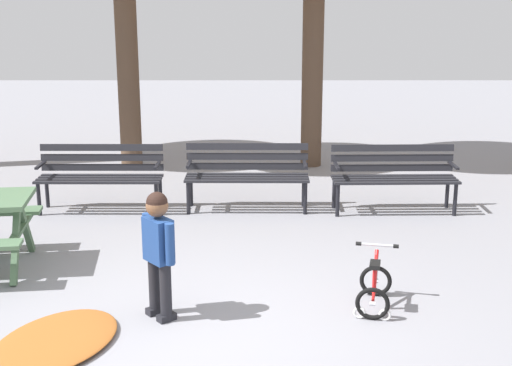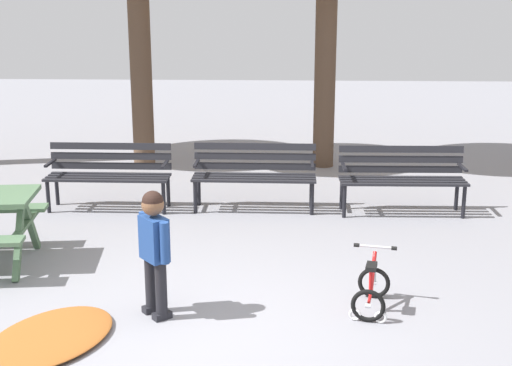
{
  "view_description": "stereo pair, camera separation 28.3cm",
  "coord_description": "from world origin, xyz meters",
  "px_view_note": "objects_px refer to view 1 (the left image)",
  "views": [
    {
      "loc": [
        0.54,
        -5.34,
        2.75
      ],
      "look_at": [
        0.53,
        1.79,
        0.85
      ],
      "focal_mm": 50.03,
      "sensor_mm": 36.0,
      "label": 1
    },
    {
      "loc": [
        0.83,
        -5.34,
        2.75
      ],
      "look_at": [
        0.53,
        1.79,
        0.85
      ],
      "focal_mm": 50.03,
      "sensor_mm": 36.0,
      "label": 2
    }
  ],
  "objects_px": {
    "child_standing": "(160,244)",
    "park_bench_left": "(249,171)",
    "park_bench_right": "(395,172)",
    "kids_bicycle": "(376,287)",
    "park_bench_far_left": "(102,172)"
  },
  "relations": [
    {
      "from": "child_standing",
      "to": "park_bench_left",
      "type": "bearing_deg",
      "value": 77.63
    },
    {
      "from": "park_bench_right",
      "to": "kids_bicycle",
      "type": "distance_m",
      "value": 3.09
    },
    {
      "from": "park_bench_left",
      "to": "kids_bicycle",
      "type": "height_order",
      "value": "park_bench_left"
    },
    {
      "from": "park_bench_right",
      "to": "kids_bicycle",
      "type": "relative_size",
      "value": 2.63
    },
    {
      "from": "park_bench_far_left",
      "to": "park_bench_right",
      "type": "xyz_separation_m",
      "value": [
        3.8,
        -0.03,
        0.0
      ]
    },
    {
      "from": "kids_bicycle",
      "to": "child_standing",
      "type": "bearing_deg",
      "value": -174.16
    },
    {
      "from": "park_bench_right",
      "to": "kids_bicycle",
      "type": "height_order",
      "value": "park_bench_right"
    },
    {
      "from": "park_bench_far_left",
      "to": "park_bench_right",
      "type": "distance_m",
      "value": 3.8
    },
    {
      "from": "park_bench_far_left",
      "to": "kids_bicycle",
      "type": "height_order",
      "value": "park_bench_far_left"
    },
    {
      "from": "park_bench_left",
      "to": "kids_bicycle",
      "type": "distance_m",
      "value": 3.31
    },
    {
      "from": "park_bench_right",
      "to": "child_standing",
      "type": "distance_m",
      "value": 4.13
    },
    {
      "from": "child_standing",
      "to": "park_bench_right",
      "type": "bearing_deg",
      "value": 50.64
    },
    {
      "from": "park_bench_right",
      "to": "kids_bicycle",
      "type": "xyz_separation_m",
      "value": [
        -0.72,
        -2.99,
        -0.31
      ]
    },
    {
      "from": "park_bench_left",
      "to": "child_standing",
      "type": "distance_m",
      "value": 3.36
    },
    {
      "from": "park_bench_left",
      "to": "child_standing",
      "type": "height_order",
      "value": "child_standing"
    }
  ]
}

